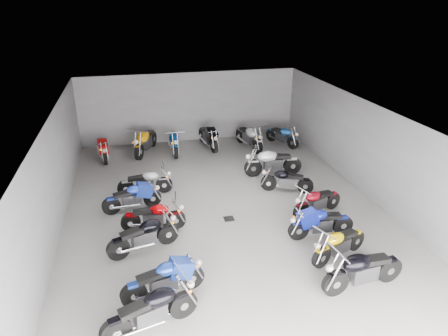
% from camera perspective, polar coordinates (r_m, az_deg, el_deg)
% --- Properties ---
extents(ground, '(14.00, 14.00, 0.00)m').
position_cam_1_polar(ground, '(13.00, 0.17, -6.17)').
color(ground, gray).
rests_on(ground, ground).
extents(wall_back, '(10.00, 0.10, 3.20)m').
position_cam_1_polar(wall_back, '(18.78, -4.88, 8.64)').
color(wall_back, slate).
rests_on(wall_back, ground).
extents(wall_left, '(0.10, 14.00, 3.20)m').
position_cam_1_polar(wall_left, '(12.22, -23.28, -1.88)').
color(wall_left, slate).
rests_on(wall_left, ground).
extents(wall_right, '(0.10, 14.00, 3.20)m').
position_cam_1_polar(wall_right, '(14.22, 20.19, 2.15)').
color(wall_right, slate).
rests_on(wall_right, ground).
extents(ceiling, '(10.00, 14.00, 0.04)m').
position_cam_1_polar(ceiling, '(11.72, 0.19, 7.59)').
color(ceiling, black).
rests_on(ceiling, wall_back).
extents(drain_grate, '(0.32, 0.32, 0.01)m').
position_cam_1_polar(drain_grate, '(12.58, 0.71, -7.25)').
color(drain_grate, black).
rests_on(drain_grate, ground).
extents(motorcycle_left_a, '(2.06, 0.77, 0.93)m').
position_cam_1_polar(motorcycle_left_a, '(8.83, -10.31, -19.36)').
color(motorcycle_left_a, black).
rests_on(motorcycle_left_a, ground).
extents(motorcycle_left_b, '(1.98, 0.57, 0.88)m').
position_cam_1_polar(motorcycle_left_b, '(9.58, -8.53, -15.45)').
color(motorcycle_left_b, black).
rests_on(motorcycle_left_b, ground).
extents(motorcycle_left_c, '(1.98, 0.75, 0.89)m').
position_cam_1_polar(motorcycle_left_c, '(11.12, -11.32, -9.41)').
color(motorcycle_left_c, black).
rests_on(motorcycle_left_c, ground).
extents(motorcycle_left_d, '(1.91, 0.44, 0.84)m').
position_cam_1_polar(motorcycle_left_d, '(12.00, -9.97, -6.79)').
color(motorcycle_left_d, black).
rests_on(motorcycle_left_d, ground).
extents(motorcycle_left_e, '(1.91, 0.50, 0.84)m').
position_cam_1_polar(motorcycle_left_e, '(13.18, -12.93, -4.10)').
color(motorcycle_left_e, black).
rests_on(motorcycle_left_e, ground).
extents(motorcycle_left_f, '(1.90, 0.38, 0.84)m').
position_cam_1_polar(motorcycle_left_f, '(14.12, -11.14, -1.99)').
color(motorcycle_left_f, black).
rests_on(motorcycle_left_f, ground).
extents(motorcycle_right_a, '(2.19, 0.49, 0.96)m').
position_cam_1_polar(motorcycle_right_a, '(10.21, 19.19, -13.57)').
color(motorcycle_right_a, black).
rests_on(motorcycle_right_a, ground).
extents(motorcycle_right_b, '(1.84, 0.82, 0.85)m').
position_cam_1_polar(motorcycle_right_b, '(11.06, 16.08, -10.33)').
color(motorcycle_right_b, black).
rests_on(motorcycle_right_b, ground).
extents(motorcycle_right_c, '(1.97, 0.39, 0.86)m').
position_cam_1_polar(motorcycle_right_c, '(11.82, 13.60, -7.59)').
color(motorcycle_right_c, black).
rests_on(motorcycle_right_c, ground).
extents(motorcycle_right_d, '(1.84, 0.70, 0.83)m').
position_cam_1_polar(motorcycle_right_d, '(12.96, 13.13, -4.65)').
color(motorcycle_right_d, black).
rests_on(motorcycle_right_d, ground).
extents(motorcycle_right_e, '(1.75, 0.85, 0.81)m').
position_cam_1_polar(motorcycle_right_e, '(14.18, 8.91, -1.74)').
color(motorcycle_right_e, black).
rests_on(motorcycle_right_e, ground).
extents(motorcycle_right_f, '(2.25, 0.48, 0.99)m').
position_cam_1_polar(motorcycle_right_f, '(15.37, 6.92, 0.84)').
color(motorcycle_right_f, black).
rests_on(motorcycle_right_f, ground).
extents(motorcycle_back_a, '(0.50, 2.05, 0.90)m').
position_cam_1_polar(motorcycle_back_a, '(17.57, -16.98, 2.78)').
color(motorcycle_back_a, black).
rests_on(motorcycle_back_a, ground).
extents(motorcycle_back_b, '(1.09, 2.22, 1.04)m').
position_cam_1_polar(motorcycle_back_b, '(17.72, -11.17, 3.81)').
color(motorcycle_back_b, black).
rests_on(motorcycle_back_b, ground).
extents(motorcycle_back_c, '(0.42, 2.14, 0.94)m').
position_cam_1_polar(motorcycle_back_c, '(17.63, -7.18, 3.80)').
color(motorcycle_back_c, black).
rests_on(motorcycle_back_c, ground).
extents(motorcycle_back_d, '(0.54, 2.18, 0.96)m').
position_cam_1_polar(motorcycle_back_d, '(18.09, -2.25, 4.53)').
color(motorcycle_back_d, black).
rests_on(motorcycle_back_d, ground).
extents(motorcycle_back_e, '(0.66, 2.26, 1.00)m').
position_cam_1_polar(motorcycle_back_e, '(17.99, 3.64, 4.47)').
color(motorcycle_back_e, black).
rests_on(motorcycle_back_e, ground).
extents(motorcycle_back_f, '(0.95, 1.84, 0.86)m').
position_cam_1_polar(motorcycle_back_f, '(18.56, 8.36, 4.63)').
color(motorcycle_back_f, black).
rests_on(motorcycle_back_f, ground).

